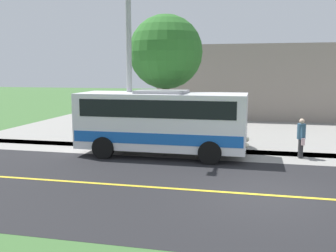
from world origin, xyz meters
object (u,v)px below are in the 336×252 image
shuttle_bus_front (162,120)px  pedestrian_with_bags (301,137)px  street_light_pole (128,57)px  tree_curbside (166,52)px  commercial_building (274,81)px

shuttle_bus_front → pedestrian_with_bags: size_ratio=4.37×
pedestrian_with_bags → street_light_pole: size_ratio=0.22×
tree_curbside → street_light_pole: bearing=-23.0°
pedestrian_with_bags → tree_curbside: size_ratio=0.26×
street_light_pole → commercial_building: 17.92m
tree_curbside → commercial_building: 15.21m
pedestrian_with_bags → street_light_pole: (0.37, -7.24, 3.27)m
pedestrian_with_bags → street_light_pole: street_light_pole is taller
pedestrian_with_bags → commercial_building: (-16.16, -0.48, 1.81)m
pedestrian_with_bags → street_light_pole: 7.96m
street_light_pole → tree_curbside: street_light_pole is taller
pedestrian_with_bags → shuttle_bus_front: bearing=-82.3°
street_light_pole → shuttle_bus_front: bearing=76.1°
shuttle_bus_front → pedestrian_with_bags: (-0.76, 5.66, -0.65)m
shuttle_bus_front → tree_curbside: size_ratio=1.14×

